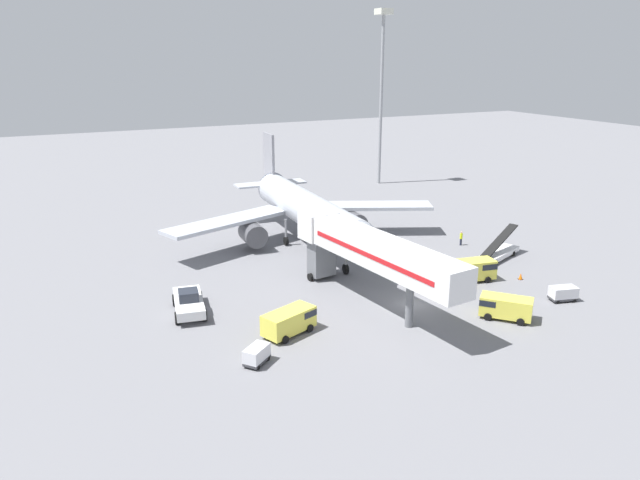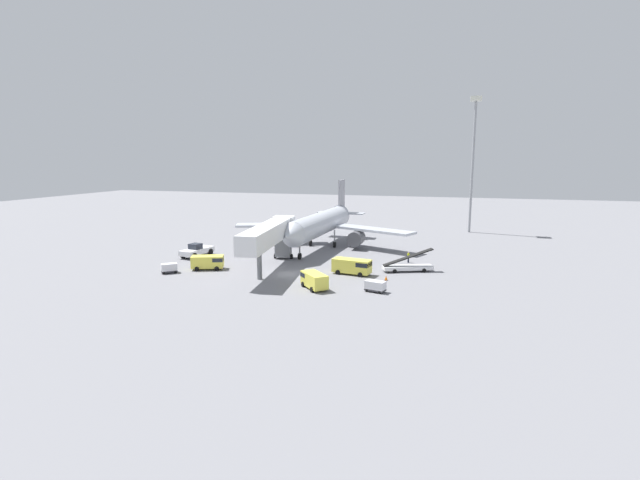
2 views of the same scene
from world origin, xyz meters
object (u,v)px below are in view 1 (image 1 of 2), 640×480
at_px(jet_bridge, 367,249).
at_px(service_van_outer_left, 470,269).
at_px(baggage_cart_rear_left, 563,293).
at_px(service_van_far_left, 290,320).
at_px(airplane_at_gate, 305,209).
at_px(baggage_cart_mid_right, 257,354).
at_px(apron_light_mast, 382,68).
at_px(pushback_tug, 189,302).
at_px(safety_cone_alpha, 521,276).
at_px(service_van_far_right, 504,306).
at_px(belt_loader_truck, 498,253).
at_px(ground_crew_worker_foreground, 461,238).

bearing_deg(jet_bridge, service_van_outer_left, 0.80).
bearing_deg(jet_bridge, baggage_cart_rear_left, -24.65).
bearing_deg(service_van_far_left, baggage_cart_rear_left, -10.90).
xyz_separation_m(airplane_at_gate, baggage_cart_rear_left, (14.90, -27.31, -3.67)).
height_order(baggage_cart_mid_right, apron_light_mast, apron_light_mast).
height_order(pushback_tug, baggage_cart_rear_left, pushback_tug).
xyz_separation_m(pushback_tug, safety_cone_alpha, (33.67, -6.86, -0.73)).
bearing_deg(service_van_outer_left, service_van_far_right, -110.50).
bearing_deg(safety_cone_alpha, service_van_outer_left, 158.43).
xyz_separation_m(safety_cone_alpha, apron_light_mast, (12.03, 48.61, 20.04)).
height_order(belt_loader_truck, apron_light_mast, apron_light_mast).
xyz_separation_m(baggage_cart_mid_right, safety_cone_alpha, (31.33, 4.74, -0.45)).
distance_m(service_van_far_left, baggage_cart_rear_left, 26.94).
bearing_deg(ground_crew_worker_foreground, pushback_tug, -171.43).
distance_m(jet_bridge, service_van_outer_left, 13.32).
bearing_deg(airplane_at_gate, ground_crew_worker_foreground, -27.59).
bearing_deg(airplane_at_gate, service_van_outer_left, -61.96).
bearing_deg(apron_light_mast, safety_cone_alpha, -103.90).
relative_size(jet_bridge, safety_cone_alpha, 31.79).
bearing_deg(safety_cone_alpha, baggage_cart_rear_left, -94.53).
height_order(jet_bridge, belt_loader_truck, jet_bridge).
relative_size(jet_bridge, pushback_tug, 3.28).
xyz_separation_m(service_van_outer_left, baggage_cart_mid_right, (-26.16, -6.79, -0.49)).
bearing_deg(baggage_cart_mid_right, safety_cone_alpha, 8.61).
distance_m(baggage_cart_rear_left, ground_crew_worker_foreground, 18.46).
xyz_separation_m(service_van_far_left, baggage_cart_rear_left, (26.45, -5.09, -0.41)).
distance_m(jet_bridge, service_van_far_left, 10.40).
bearing_deg(service_van_far_right, baggage_cart_mid_right, 175.14).
distance_m(airplane_at_gate, apron_light_mast, 41.90).
height_order(service_van_outer_left, safety_cone_alpha, service_van_outer_left).
xyz_separation_m(service_van_far_left, service_van_far_right, (18.50, -5.68, -0.02)).
bearing_deg(belt_loader_truck, baggage_cart_rear_left, -102.96).
bearing_deg(service_van_far_left, baggage_cart_mid_right, -139.60).
distance_m(service_van_outer_left, baggage_cart_rear_left, 9.41).
distance_m(ground_crew_worker_foreground, safety_cone_alpha, 12.37).
bearing_deg(jet_bridge, airplane_at_gate, 82.73).
bearing_deg(apron_light_mast, baggage_cart_rear_left, -102.88).
bearing_deg(pushback_tug, safety_cone_alpha, -11.52).
bearing_deg(airplane_at_gate, pushback_tug, -141.89).
bearing_deg(service_van_outer_left, apron_light_mast, 69.73).
bearing_deg(service_van_outer_left, belt_loader_truck, 28.72).
relative_size(airplane_at_gate, belt_loader_truck, 4.69).
height_order(airplane_at_gate, service_van_outer_left, airplane_at_gate).
relative_size(belt_loader_truck, service_van_far_left, 1.47).
height_order(airplane_at_gate, baggage_cart_rear_left, airplane_at_gate).
height_order(airplane_at_gate, belt_loader_truck, airplane_at_gate).
distance_m(service_van_outer_left, safety_cone_alpha, 5.64).
distance_m(belt_loader_truck, baggage_cart_rear_left, 12.58).
distance_m(service_van_far_left, baggage_cart_mid_right, 5.78).
relative_size(airplane_at_gate, pushback_tug, 5.27).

